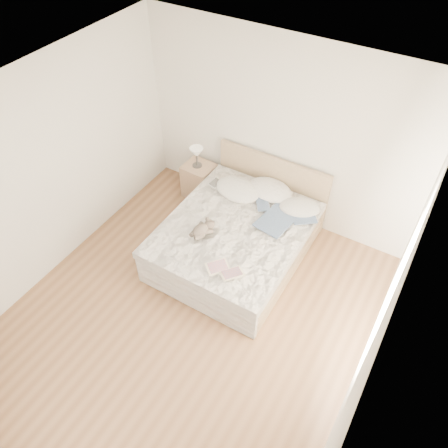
% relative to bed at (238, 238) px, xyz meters
% --- Properties ---
extents(floor, '(4.00, 4.50, 0.00)m').
position_rel_bed_xyz_m(floor, '(0.00, -1.19, -0.31)').
color(floor, brown).
rests_on(floor, ground).
extents(ceiling, '(4.00, 4.50, 0.00)m').
position_rel_bed_xyz_m(ceiling, '(0.00, -1.19, 2.39)').
color(ceiling, white).
rests_on(ceiling, ground).
extents(wall_back, '(4.00, 0.02, 2.70)m').
position_rel_bed_xyz_m(wall_back, '(0.00, 1.06, 1.04)').
color(wall_back, white).
rests_on(wall_back, ground).
extents(wall_front, '(4.00, 0.02, 2.70)m').
position_rel_bed_xyz_m(wall_front, '(0.00, -3.44, 1.04)').
color(wall_front, white).
rests_on(wall_front, ground).
extents(wall_left, '(0.02, 4.50, 2.70)m').
position_rel_bed_xyz_m(wall_left, '(-2.00, -1.19, 1.04)').
color(wall_left, white).
rests_on(wall_left, ground).
extents(wall_right, '(0.02, 4.50, 2.70)m').
position_rel_bed_xyz_m(wall_right, '(2.00, -1.19, 1.04)').
color(wall_right, white).
rests_on(wall_right, ground).
extents(window, '(0.02, 1.30, 1.10)m').
position_rel_bed_xyz_m(window, '(1.99, -0.89, 1.14)').
color(window, white).
rests_on(window, wall_right).
extents(bed, '(1.72, 2.14, 1.00)m').
position_rel_bed_xyz_m(bed, '(0.00, 0.00, 0.00)').
color(bed, tan).
rests_on(bed, floor).
extents(nightstand, '(0.47, 0.42, 0.56)m').
position_rel_bed_xyz_m(nightstand, '(-1.12, 0.77, -0.03)').
color(nightstand, tan).
rests_on(nightstand, floor).
extents(table_lamp, '(0.20, 0.20, 0.32)m').
position_rel_bed_xyz_m(table_lamp, '(-1.15, 0.77, 0.48)').
color(table_lamp, '#47423E').
rests_on(table_lamp, nightstand).
extents(pillow_left, '(0.71, 0.54, 0.20)m').
position_rel_bed_xyz_m(pillow_left, '(-0.31, 0.52, 0.33)').
color(pillow_left, white).
rests_on(pillow_left, bed).
extents(pillow_middle, '(0.71, 0.55, 0.20)m').
position_rel_bed_xyz_m(pillow_middle, '(0.09, 0.75, 0.33)').
color(pillow_middle, white).
rests_on(pillow_middle, bed).
extents(pillow_right, '(0.65, 0.57, 0.16)m').
position_rel_bed_xyz_m(pillow_right, '(0.59, 0.62, 0.33)').
color(pillow_right, silver).
rests_on(pillow_right, bed).
extents(blouse, '(0.71, 0.74, 0.02)m').
position_rel_bed_xyz_m(blouse, '(0.43, 0.27, 0.32)').
color(blouse, '#384C6D').
rests_on(blouse, bed).
extents(photo_book, '(0.33, 0.24, 0.02)m').
position_rel_bed_xyz_m(photo_book, '(-0.57, 0.48, 0.32)').
color(photo_book, silver).
rests_on(photo_book, bed).
extents(childrens_book, '(0.47, 0.45, 0.03)m').
position_rel_bed_xyz_m(childrens_book, '(0.27, -0.80, 0.32)').
color(childrens_book, '#FEF2CF').
rests_on(childrens_book, bed).
extents(teddy_bear, '(0.28, 0.34, 0.16)m').
position_rel_bed_xyz_m(teddy_bear, '(-0.29, -0.46, 0.34)').
color(teddy_bear, brown).
rests_on(teddy_bear, bed).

